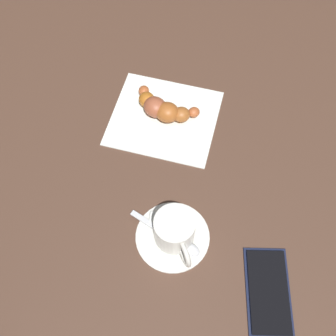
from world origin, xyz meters
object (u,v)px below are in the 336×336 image
object	(u,v)px
napkin	(164,118)
cell_phone	(268,292)
croissant	(162,108)
saucer	(173,236)
espresso_cup	(175,231)
teaspoon	(176,240)
sugar_packet	(168,218)

from	to	relation	value
napkin	cell_phone	size ratio (longest dim) A/B	1.30
napkin	croissant	distance (m)	0.02
saucer	espresso_cup	size ratio (longest dim) A/B	1.41
teaspoon	sugar_packet	bearing A→B (deg)	-146.16
cell_phone	saucer	bearing A→B (deg)	-105.46
espresso_cup	napkin	distance (m)	0.24
espresso_cup	croissant	size ratio (longest dim) A/B	0.64
espresso_cup	napkin	world-z (taller)	espresso_cup
saucer	cell_phone	distance (m)	0.17
saucer	napkin	size ratio (longest dim) A/B	0.62
teaspoon	sugar_packet	world-z (taller)	teaspoon
saucer	cell_phone	size ratio (longest dim) A/B	0.80
espresso_cup	sugar_packet	xyz separation A→B (m)	(-0.03, -0.02, -0.03)
espresso_cup	croissant	xyz separation A→B (m)	(-0.23, -0.09, -0.02)
teaspoon	croissant	distance (m)	0.25
espresso_cup	napkin	bearing A→B (deg)	-159.72
saucer	napkin	world-z (taller)	saucer
napkin	espresso_cup	bearing A→B (deg)	20.28
espresso_cup	saucer	bearing A→B (deg)	-109.52
saucer	sugar_packet	bearing A→B (deg)	-150.54
espresso_cup	croissant	distance (m)	0.25
espresso_cup	napkin	xyz separation A→B (m)	(-0.22, -0.08, -0.03)
croissant	sugar_packet	bearing A→B (deg)	18.78
napkin	cell_phone	xyz separation A→B (m)	(0.27, 0.24, 0.00)
espresso_cup	teaspoon	bearing A→B (deg)	31.42
sugar_packet	napkin	xyz separation A→B (m)	(-0.20, -0.06, -0.01)
sugar_packet	cell_phone	xyz separation A→B (m)	(0.07, 0.18, -0.01)
teaspoon	napkin	bearing A→B (deg)	-159.43
napkin	croissant	size ratio (longest dim) A/B	1.46
saucer	cell_phone	xyz separation A→B (m)	(0.05, 0.16, 0.00)
espresso_cup	cell_phone	world-z (taller)	espresso_cup
saucer	napkin	xyz separation A→B (m)	(-0.22, -0.08, -0.00)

